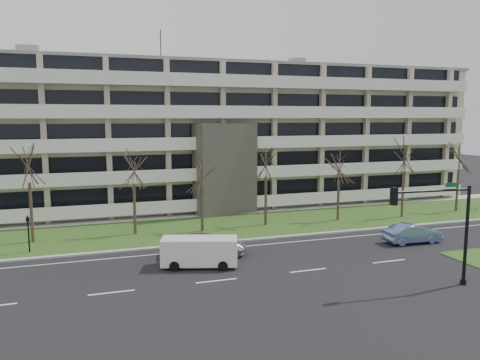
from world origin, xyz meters
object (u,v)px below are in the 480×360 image
object	(u,v)px
silver_pickup	(206,245)
blue_sedan	(412,233)
traffic_signal	(442,220)
white_van	(200,249)
pedestrian_signal	(28,229)

from	to	relation	value
silver_pickup	blue_sedan	world-z (taller)	silver_pickup
traffic_signal	white_van	bearing A→B (deg)	150.25
silver_pickup	blue_sedan	xyz separation A→B (m)	(15.85, -1.72, -0.03)
blue_sedan	white_van	world-z (taller)	white_van
white_van	traffic_signal	xyz separation A→B (m)	(12.00, -7.86, 2.75)
silver_pickup	white_van	xyz separation A→B (m)	(-0.95, -2.22, 0.36)
pedestrian_signal	blue_sedan	bearing A→B (deg)	-13.56
silver_pickup	white_van	world-z (taller)	white_van
blue_sedan	white_van	bearing A→B (deg)	93.68
white_van	traffic_signal	bearing A→B (deg)	-15.93
silver_pickup	traffic_signal	bearing A→B (deg)	-119.40
silver_pickup	traffic_signal	xyz separation A→B (m)	(11.05, -10.08, 3.11)
blue_sedan	pedestrian_signal	distance (m)	28.41
blue_sedan	white_van	xyz separation A→B (m)	(-16.80, -0.50, 0.39)
silver_pickup	white_van	size ratio (longest dim) A/B	1.07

